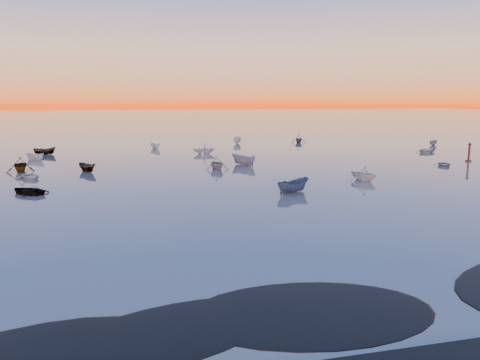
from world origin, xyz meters
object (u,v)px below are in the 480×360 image
object	(u,v)px
boat_near_left	(31,179)
boat_near_right	(363,181)
boat_near_center	(293,193)
channel_marker	(469,153)

from	to	relation	value
boat_near_left	boat_near_right	size ratio (longest dim) A/B	0.94
boat_near_left	boat_near_right	world-z (taller)	boat_near_right
boat_near_left	boat_near_center	bearing A→B (deg)	-53.42
boat_near_center	boat_near_right	bearing A→B (deg)	-89.40
boat_near_center	boat_near_right	distance (m)	11.71
boat_near_center	channel_marker	bearing A→B (deg)	-88.17
boat_near_right	channel_marker	xyz separation A→B (m)	(24.63, 11.93, 1.25)
boat_near_right	boat_near_center	bearing A→B (deg)	1.32
boat_near_center	boat_near_right	size ratio (longest dim) A/B	1.06
channel_marker	boat_near_center	bearing A→B (deg)	-154.69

